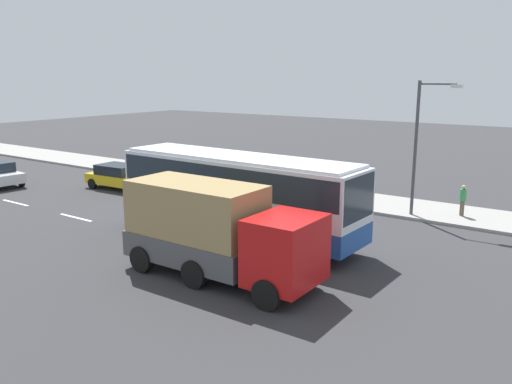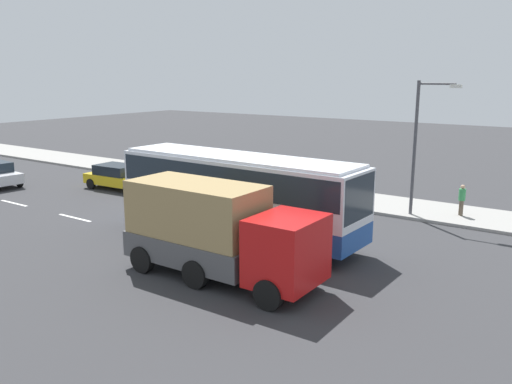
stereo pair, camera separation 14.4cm
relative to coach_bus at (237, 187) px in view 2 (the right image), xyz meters
name	(u,v)px [view 2 (the right image)]	position (x,y,z in m)	size (l,w,h in m)	color
ground_plane	(209,229)	(-1.85, 0.32, -2.22)	(120.00, 120.00, 0.00)	#333335
sidewalk_curb	(303,193)	(-1.85, 9.00, -2.15)	(80.00, 4.00, 0.15)	gray
lane_centreline	(83,220)	(-7.85, -2.00, -2.22)	(25.59, 0.16, 0.01)	white
coach_bus	(237,187)	(0.00, 0.00, 0.00)	(11.36, 3.08, 3.59)	#1E4C9E
cargo_truck	(217,230)	(2.15, -4.06, -0.50)	(7.17, 2.57, 3.24)	red
car_yellow_taxi	(119,176)	(-11.90, 3.77, -1.43)	(4.53, 2.16, 1.50)	gold
pedestrian_near_curb	(462,198)	(7.13, 8.71, -1.20)	(0.32, 0.32, 1.53)	brown
street_lamp	(420,138)	(5.24, 7.61, 1.71)	(2.03, 0.24, 6.47)	#47474C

